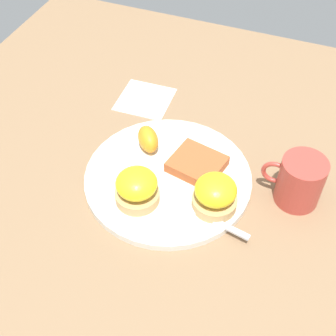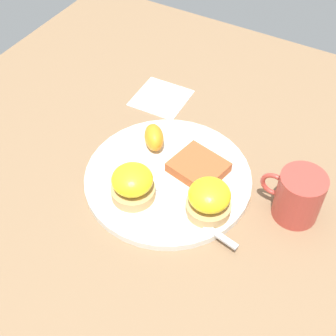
{
  "view_description": "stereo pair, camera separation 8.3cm",
  "coord_description": "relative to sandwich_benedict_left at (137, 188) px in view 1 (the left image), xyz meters",
  "views": [
    {
      "loc": [
        -0.2,
        0.52,
        0.65
      ],
      "look_at": [
        0.0,
        0.0,
        0.03
      ],
      "focal_mm": 50.0,
      "sensor_mm": 36.0,
      "label": 1
    },
    {
      "loc": [
        -0.28,
        0.49,
        0.65
      ],
      "look_at": [
        0.0,
        0.0,
        0.03
      ],
      "focal_mm": 50.0,
      "sensor_mm": 36.0,
      "label": 2
    }
  ],
  "objects": [
    {
      "name": "fork",
      "position": [
        -0.08,
        -0.01,
        -0.03
      ],
      "size": [
        0.22,
        0.06,
        0.0
      ],
      "color": "silver",
      "rests_on": "plate"
    },
    {
      "name": "plate",
      "position": [
        -0.03,
        -0.07,
        -0.04
      ],
      "size": [
        0.3,
        0.3,
        0.01
      ],
      "primitive_type": "cylinder",
      "color": "silver",
      "rests_on": "ground_plane"
    },
    {
      "name": "cup",
      "position": [
        -0.25,
        -0.11,
        0.0
      ],
      "size": [
        0.11,
        0.08,
        0.09
      ],
      "color": "#B23D33",
      "rests_on": "ground_plane"
    },
    {
      "name": "ground_plane",
      "position": [
        -0.03,
        -0.07,
        -0.04
      ],
      "size": [
        1.1,
        1.1,
        0.0
      ],
      "primitive_type": "plane",
      "color": "#846647"
    },
    {
      "name": "napkin",
      "position": [
        0.1,
        -0.27,
        -0.04
      ],
      "size": [
        0.11,
        0.11,
        0.0
      ],
      "primitive_type": "cube",
      "rotation": [
        0.0,
        0.0,
        0.04
      ],
      "color": "white",
      "rests_on": "ground_plane"
    },
    {
      "name": "orange_wedge",
      "position": [
        0.03,
        -0.12,
        -0.01
      ],
      "size": [
        0.07,
        0.07,
        0.04
      ],
      "primitive_type": "ellipsoid",
      "rotation": [
        0.0,
        0.0,
        2.26
      ],
      "color": "orange",
      "rests_on": "plate"
    },
    {
      "name": "sandwich_benedict_right",
      "position": [
        -0.13,
        -0.03,
        0.0
      ],
      "size": [
        0.08,
        0.08,
        0.06
      ],
      "color": "tan",
      "rests_on": "plate"
    },
    {
      "name": "hashbrown_patty",
      "position": [
        -0.07,
        -0.11,
        -0.02
      ],
      "size": [
        0.11,
        0.1,
        0.02
      ],
      "primitive_type": "cube",
      "rotation": [
        0.0,
        0.0,
        -0.21
      ],
      "color": "#AA522B",
      "rests_on": "plate"
    },
    {
      "name": "sandwich_benedict_left",
      "position": [
        0.0,
        0.0,
        0.0
      ],
      "size": [
        0.08,
        0.08,
        0.06
      ],
      "color": "tan",
      "rests_on": "plate"
    }
  ]
}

